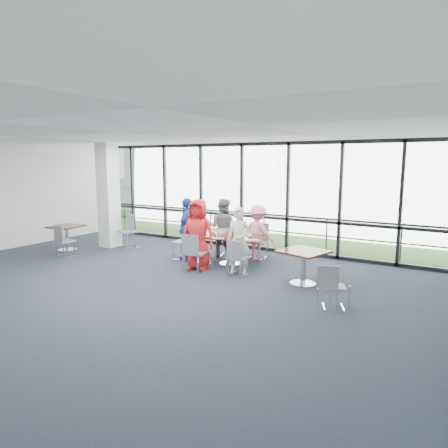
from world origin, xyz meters
The scene contains 40 objects.
floor centered at (0.00, 0.00, -0.01)m, with size 12.00×10.00×0.02m, color #232732.
ceiling centered at (0.00, 0.00, 3.20)m, with size 12.00×10.00×0.04m, color white.
curtain_wall_back centered at (0.00, 5.00, 1.60)m, with size 12.00×0.10×3.20m, color white.
structural_column centered at (-3.60, 3.00, 1.60)m, with size 0.50×0.50×3.20m, color white.
apron centered at (0.00, 10.00, -0.02)m, with size 80.00×70.00×0.02m, color gray.
grass_strip centered at (0.00, 8.00, 0.01)m, with size 80.00×5.00×0.01m, color #2C501F.
hangar_main centered at (4.00, 32.00, 3.00)m, with size 24.00×10.00×6.00m, color silver.
hangar_aux centered at (-18.00, 28.00, 2.00)m, with size 10.00×6.00×4.00m, color silver.
guard_rail centered at (0.00, 5.60, 0.50)m, with size 0.06×0.06×12.00m, color #2D2D33.
main_table centered at (0.74, 3.02, 0.61)m, with size 1.88×1.17×0.75m.
side_table_left centered at (-4.28, 1.92, 0.63)m, with size 0.96×0.96×0.75m.
side_table_right centered at (2.96, 2.34, 0.64)m, with size 1.11×1.11×0.75m.
diner_near_left centered at (0.28, 2.23, 0.87)m, with size 0.85×0.56×1.75m, color red.
diner_near_right centered at (1.35, 2.37, 0.80)m, with size 0.58×0.42×1.59m, color silver.
diner_far_left centered at (0.15, 3.65, 0.82)m, with size 0.79×0.49×1.63m, color slate.
diner_far_right centered at (1.15, 3.79, 0.75)m, with size 0.97×0.50×1.50m, color pink.
diner_end centered at (-0.49, 2.87, 0.84)m, with size 0.99×0.54×1.69m, color #2B44A1.
chair_main_nl centered at (0.38, 2.01, 0.45)m, with size 0.44×0.44×0.90m, color slate, non-canonical shape.
chair_main_nr centered at (1.41, 2.19, 0.42)m, with size 0.41×0.41×0.84m, color slate, non-canonical shape.
chair_main_fl centered at (0.24, 3.83, 0.48)m, with size 0.47×0.47×0.96m, color slate, non-canonical shape.
chair_main_fr centered at (1.08, 3.93, 0.47)m, with size 0.46×0.46×0.94m, color slate, non-canonical shape.
chair_main_end centered at (-0.64, 2.82, 0.48)m, with size 0.47×0.47×0.95m, color slate, non-canonical shape.
chair_spare_la centered at (-3.64, 1.36, 0.44)m, with size 0.43×0.43×0.89m, color slate, non-canonical shape.
chair_spare_lb centered at (-2.98, 3.15, 0.50)m, with size 0.49×0.49×1.00m, color slate, non-canonical shape.
chair_spare_r centered at (3.93, 1.27, 0.40)m, with size 0.39×0.39×0.80m, color slate, non-canonical shape.
plate_nl centered at (0.30, 2.64, 0.76)m, with size 0.25×0.25×0.01m, color white.
plate_nr centered at (1.29, 2.74, 0.76)m, with size 0.26×0.26×0.01m, color white.
plate_fl centered at (0.25, 3.32, 0.76)m, with size 0.25×0.25×0.01m, color white.
plate_fr centered at (1.10, 3.32, 0.76)m, with size 0.24×0.24×0.01m, color white.
plate_end centered at (0.01, 2.94, 0.76)m, with size 0.25×0.25×0.01m, color white.
tumbler_a centered at (0.56, 2.79, 0.83)m, with size 0.08×0.08×0.15m, color white.
tumbler_b centered at (1.07, 2.90, 0.81)m, with size 0.06×0.06×0.13m, color white.
tumbler_c centered at (0.76, 3.28, 0.82)m, with size 0.07×0.07×0.15m, color white.
tumbler_d centered at (0.10, 2.76, 0.81)m, with size 0.06×0.06×0.13m, color white.
menu_a centered at (0.66, 2.57, 0.75)m, with size 0.29×0.20×0.00m, color beige.
menu_b centered at (1.54, 2.83, 0.75)m, with size 0.28×0.20×0.00m, color beige.
menu_c centered at (0.86, 3.36, 0.75)m, with size 0.29×0.20×0.00m, color beige.
condiment_caddy centered at (0.78, 3.07, 0.77)m, with size 0.10×0.07×0.04m, color black.
ketchup_bottle centered at (0.69, 3.08, 0.84)m, with size 0.06×0.06×0.18m, color maroon.
green_bottle centered at (0.83, 3.04, 0.85)m, with size 0.05×0.05×0.20m, color #156620.
Camera 1 is at (5.79, -5.73, 2.65)m, focal length 32.00 mm.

